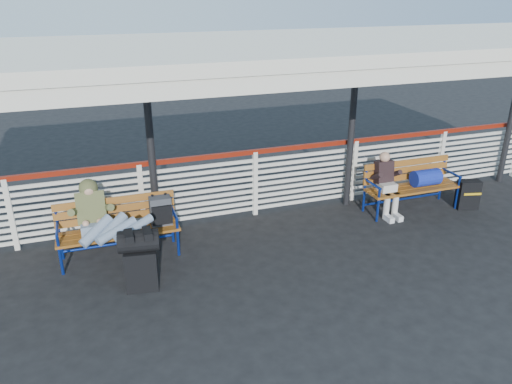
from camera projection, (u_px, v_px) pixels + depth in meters
name	position (u px, v px, depth m)	size (l,w,h in m)	color
ground	(296.00, 265.00, 7.50)	(60.00, 60.00, 0.00)	black
fence	(255.00, 181.00, 8.90)	(12.08, 0.08, 1.24)	silver
canopy	(279.00, 50.00, 7.09)	(12.60, 3.60, 3.16)	silver
luggage_stack	(140.00, 258.00, 6.73)	(0.58, 0.38, 0.89)	black
bench_left	(131.00, 219.00, 7.59)	(1.80, 0.56, 0.92)	#8E581B
bench_right	(417.00, 180.00, 9.17)	(1.80, 0.56, 0.92)	#8E581B
traveler_man	(108.00, 224.00, 7.13)	(0.94, 1.64, 0.77)	#7F8EAA
companion_person	(387.00, 183.00, 8.95)	(0.32, 0.66, 1.15)	beige
suitcase_side	(468.00, 194.00, 9.30)	(0.44, 0.33, 0.55)	black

